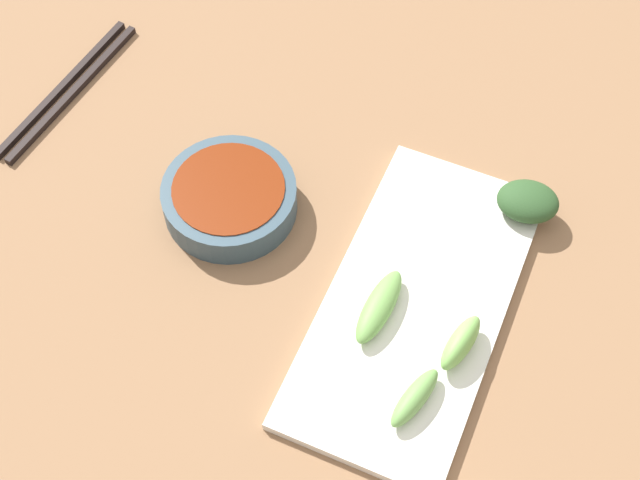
% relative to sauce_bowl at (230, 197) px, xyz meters
% --- Properties ---
extents(tabletop, '(2.10, 2.10, 0.02)m').
position_rel_sauce_bowl_xyz_m(tabletop, '(0.11, -0.03, -0.03)').
color(tabletop, '#876344').
rests_on(tabletop, ground).
extents(sauce_bowl, '(0.14, 0.14, 0.04)m').
position_rel_sauce_bowl_xyz_m(sauce_bowl, '(0.00, 0.00, 0.00)').
color(sauce_bowl, '#334957').
rests_on(sauce_bowl, tabletop).
extents(serving_plate, '(0.17, 0.35, 0.01)m').
position_rel_sauce_bowl_xyz_m(serving_plate, '(0.22, -0.03, -0.01)').
color(serving_plate, silver).
rests_on(serving_plate, tabletop).
extents(broccoli_leafy_0, '(0.07, 0.06, 0.03)m').
position_rel_sauce_bowl_xyz_m(broccoli_leafy_0, '(0.28, 0.11, 0.01)').
color(broccoli_leafy_0, '#2B4C26').
rests_on(broccoli_leafy_0, serving_plate).
extents(broccoli_stalk_1, '(0.04, 0.07, 0.02)m').
position_rel_sauce_bowl_xyz_m(broccoli_stalk_1, '(0.25, -0.13, 0.00)').
color(broccoli_stalk_1, '#6A9E4F').
rests_on(broccoli_stalk_1, serving_plate).
extents(broccoli_stalk_2, '(0.03, 0.07, 0.03)m').
position_rel_sauce_bowl_xyz_m(broccoli_stalk_2, '(0.27, -0.07, 0.01)').
color(broccoli_stalk_2, '#79B856').
rests_on(broccoli_stalk_2, serving_plate).
extents(broccoli_stalk_3, '(0.03, 0.09, 0.02)m').
position_rel_sauce_bowl_xyz_m(broccoli_stalk_3, '(0.19, -0.06, 0.00)').
color(broccoli_stalk_3, '#6CA14E').
rests_on(broccoli_stalk_3, serving_plate).
extents(chopsticks, '(0.05, 0.23, 0.01)m').
position_rel_sauce_bowl_xyz_m(chopsticks, '(-0.24, 0.07, -0.02)').
color(chopsticks, black).
rests_on(chopsticks, tabletop).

